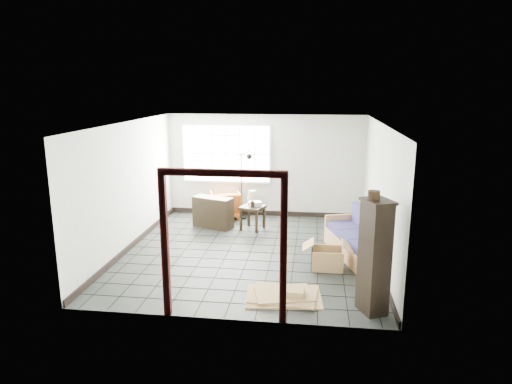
# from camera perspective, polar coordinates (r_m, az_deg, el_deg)

# --- Properties ---
(ground) EXTENTS (5.50, 5.50, 0.00)m
(ground) POSITION_cam_1_polar(r_m,az_deg,el_deg) (9.34, -0.72, -7.51)
(ground) COLOR black
(ground) RESTS_ON ground
(room_shell) EXTENTS (5.02, 5.52, 2.61)m
(room_shell) POSITION_cam_1_polar(r_m,az_deg,el_deg) (8.92, -0.72, 2.70)
(room_shell) COLOR #ADB1AA
(room_shell) RESTS_ON ground
(window_panel) EXTENTS (2.32, 0.08, 1.52)m
(window_panel) POSITION_cam_1_polar(r_m,az_deg,el_deg) (11.70, -3.75, 4.79)
(window_panel) COLOR silver
(window_panel) RESTS_ON ground
(doorway_trim) EXTENTS (1.80, 0.08, 2.20)m
(doorway_trim) POSITION_cam_1_polar(r_m,az_deg,el_deg) (6.38, -4.16, -4.41)
(doorway_trim) COLOR #340D0B
(doorway_trim) RESTS_ON ground
(futon_sofa) EXTENTS (1.30, 2.12, 0.88)m
(futon_sofa) POSITION_cam_1_polar(r_m,az_deg,el_deg) (9.24, 13.08, -6.03)
(futon_sofa) COLOR #997645
(futon_sofa) RESTS_ON ground
(armchair) EXTENTS (0.91, 0.88, 0.76)m
(armchair) POSITION_cam_1_polar(r_m,az_deg,el_deg) (11.65, -3.89, -1.38)
(armchair) COLOR brown
(armchair) RESTS_ON ground
(side_table) EXTENTS (0.64, 0.64, 0.56)m
(side_table) POSITION_cam_1_polar(r_m,az_deg,el_deg) (10.66, -0.43, -2.29)
(side_table) COLOR black
(side_table) RESTS_ON ground
(table_lamp) EXTENTS (0.25, 0.25, 0.39)m
(table_lamp) POSITION_cam_1_polar(r_m,az_deg,el_deg) (10.49, -0.45, -0.46)
(table_lamp) COLOR black
(table_lamp) RESTS_ON side_table
(projector) EXTENTS (0.34, 0.31, 0.10)m
(projector) POSITION_cam_1_polar(r_m,az_deg,el_deg) (10.66, -0.15, -1.47)
(projector) COLOR silver
(projector) RESTS_ON side_table
(floor_lamp) EXTENTS (0.47, 0.41, 1.76)m
(floor_lamp) POSITION_cam_1_polar(r_m,az_deg,el_deg) (11.35, -1.36, 1.17)
(floor_lamp) COLOR black
(floor_lamp) RESTS_ON ground
(console_shelf) EXTENTS (1.01, 0.67, 0.74)m
(console_shelf) POSITION_cam_1_polar(r_m,az_deg,el_deg) (10.86, -5.39, -2.54)
(console_shelf) COLOR black
(console_shelf) RESTS_ON ground
(tall_shelf) EXTENTS (0.52, 0.58, 1.73)m
(tall_shelf) POSITION_cam_1_polar(r_m,az_deg,el_deg) (6.93, 14.60, -7.75)
(tall_shelf) COLOR black
(tall_shelf) RESTS_ON ground
(pot) EXTENTS (0.20, 0.20, 0.13)m
(pot) POSITION_cam_1_polar(r_m,az_deg,el_deg) (6.65, 14.52, -0.39)
(pot) COLOR black
(pot) RESTS_ON tall_shelf
(open_box) EXTENTS (0.93, 0.47, 0.52)m
(open_box) POSITION_cam_1_polar(r_m,az_deg,el_deg) (8.60, 8.89, -8.20)
(open_box) COLOR #9A6D4A
(open_box) RESTS_ON ground
(cardboard_pile) EXTENTS (1.26, 0.95, 0.17)m
(cardboard_pile) POSITION_cam_1_polar(r_m,az_deg,el_deg) (7.47, 3.64, -12.70)
(cardboard_pile) COLOR #9A6D4A
(cardboard_pile) RESTS_ON ground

